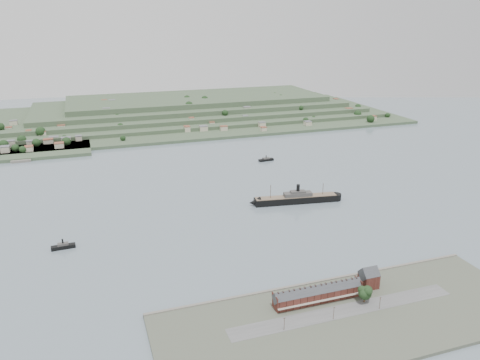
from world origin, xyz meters
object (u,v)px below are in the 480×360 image
object	(u,v)px
terrace_row	(318,294)
fig_tree	(366,293)
gabled_building	(369,278)
steamship	(294,199)
tugboat	(63,246)

from	to	relation	value
terrace_row	fig_tree	world-z (taller)	terrace_row
terrace_row	gabled_building	distance (m)	37.74
gabled_building	terrace_row	bearing A→B (deg)	-173.88
gabled_building	fig_tree	size ratio (longest dim) A/B	1.31
gabled_building	steamship	size ratio (longest dim) A/B	0.16
steamship	fig_tree	distance (m)	164.16
fig_tree	terrace_row	bearing A→B (deg)	158.11
gabled_building	steamship	distance (m)	148.17
terrace_row	gabled_building	size ratio (longest dim) A/B	3.95
tugboat	fig_tree	size ratio (longest dim) A/B	1.61
steamship	terrace_row	bearing A→B (deg)	-110.02
steamship	fig_tree	bearing A→B (deg)	-100.24
fig_tree	gabled_building	bearing A→B (deg)	51.11
tugboat	fig_tree	bearing A→B (deg)	-38.24
terrace_row	fig_tree	bearing A→B (deg)	-21.89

